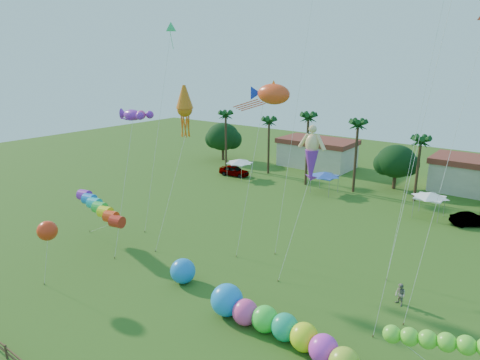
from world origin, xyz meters
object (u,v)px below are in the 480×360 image
Objects in this scene: spectator_b at (400,295)px; caterpillar_inflatable at (274,324)px; blue_ball at (183,271)px; car_a at (234,171)px; car_b at (472,220)px.

caterpillar_inflatable reaches higher than spectator_b.
spectator_b is 0.84× the size of blue_ball.
car_b is at bearing -97.81° from car_a.
car_a reaches higher than car_b.
car_b is at bearing 81.23° from caterpillar_inflatable.
spectator_b is (32.94, -21.59, 0.05)m from car_a.
caterpillar_inflatable is at bearing -144.92° from car_a.
blue_ball reaches higher than car_a.
caterpillar_inflatable is (-6.65, -30.05, 0.27)m from car_b.
car_a is 1.11× the size of car_b.
spectator_b is 0.15× the size of caterpillar_inflatable.
spectator_b reaches higher than car_a.
caterpillar_inflatable is 10.10m from blue_ball.
car_a is at bearing 178.59° from spectator_b.
car_b is at bearing 118.50° from spectator_b.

